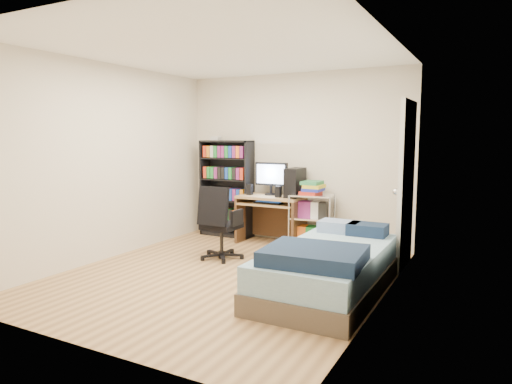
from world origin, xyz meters
The scene contains 7 objects.
room centered at (0.00, 0.00, 1.25)m, with size 3.58×4.08×2.58m.
media_shelf centered at (-1.10, 1.84, 0.78)m, with size 0.85×0.28×1.58m.
computer_desk centered at (-0.14, 1.73, 0.64)m, with size 0.95×0.55×1.19m.
office_chair centered at (-0.43, 0.59, 0.31)m, with size 0.58×0.58×0.96m.
wire_cart centered at (0.41, 1.67, 0.62)m, with size 0.64×0.50×0.95m.
bed centered at (1.22, 0.03, 0.26)m, with size 1.02×2.05×0.58m.
door centered at (1.72, 1.35, 1.00)m, with size 0.12×0.80×2.00m.
Camera 1 is at (2.67, -4.28, 1.57)m, focal length 32.00 mm.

